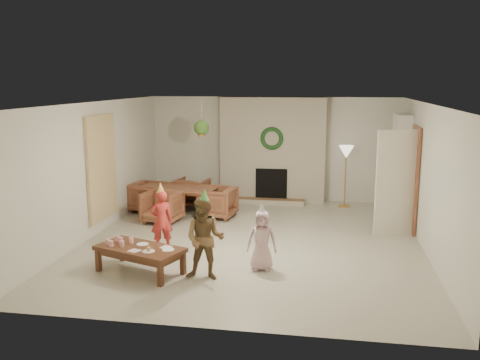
% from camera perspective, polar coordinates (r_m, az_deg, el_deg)
% --- Properties ---
extents(floor, '(7.00, 7.00, 0.00)m').
position_cam_1_polar(floor, '(9.67, 1.36, -6.62)').
color(floor, '#B7B29E').
rests_on(floor, ground).
extents(ceiling, '(7.00, 7.00, 0.00)m').
position_cam_1_polar(ceiling, '(9.23, 1.43, 8.35)').
color(ceiling, white).
rests_on(ceiling, wall_back).
extents(wall_back, '(7.00, 0.00, 7.00)m').
position_cam_1_polar(wall_back, '(12.80, 3.66, 3.40)').
color(wall_back, silver).
rests_on(wall_back, floor).
extents(wall_front, '(7.00, 0.00, 7.00)m').
position_cam_1_polar(wall_front, '(6.01, -3.44, -5.10)').
color(wall_front, silver).
rests_on(wall_front, floor).
extents(wall_left, '(0.00, 7.00, 7.00)m').
position_cam_1_polar(wall_left, '(10.23, -15.47, 1.16)').
color(wall_left, silver).
rests_on(wall_left, floor).
extents(wall_right, '(0.00, 7.00, 7.00)m').
position_cam_1_polar(wall_right, '(9.42, 19.76, 0.11)').
color(wall_right, silver).
rests_on(wall_right, floor).
extents(fireplace_mass, '(2.50, 0.40, 2.50)m').
position_cam_1_polar(fireplace_mass, '(12.60, 3.56, 3.29)').
color(fireplace_mass, '#602819').
rests_on(fireplace_mass, floor).
extents(fireplace_hearth, '(1.60, 0.30, 0.12)m').
position_cam_1_polar(fireplace_hearth, '(12.48, 3.33, -2.35)').
color(fireplace_hearth, brown).
rests_on(fireplace_hearth, floor).
extents(fireplace_firebox, '(0.75, 0.12, 0.75)m').
position_cam_1_polar(fireplace_firebox, '(12.56, 3.43, -0.44)').
color(fireplace_firebox, black).
rests_on(fireplace_firebox, floor).
extents(fireplace_wreath, '(0.54, 0.10, 0.54)m').
position_cam_1_polar(fireplace_wreath, '(12.34, 3.47, 4.53)').
color(fireplace_wreath, '#173F1B').
rests_on(fireplace_wreath, fireplace_mass).
extents(floor_lamp_base, '(0.27, 0.27, 0.03)m').
position_cam_1_polar(floor_lamp_base, '(12.47, 11.26, -2.76)').
color(floor_lamp_base, gold).
rests_on(floor_lamp_base, floor).
extents(floor_lamp_post, '(0.03, 0.03, 1.28)m').
position_cam_1_polar(floor_lamp_post, '(12.34, 11.37, 0.17)').
color(floor_lamp_post, gold).
rests_on(floor_lamp_post, floor).
extents(floor_lamp_shade, '(0.34, 0.34, 0.28)m').
position_cam_1_polar(floor_lamp_shade, '(12.24, 11.47, 3.01)').
color(floor_lamp_shade, beige).
rests_on(floor_lamp_shade, floor_lamp_post).
extents(bookshelf_carcass, '(0.30, 1.00, 2.20)m').
position_cam_1_polar(bookshelf_carcass, '(11.67, 17.02, 1.48)').
color(bookshelf_carcass, white).
rests_on(bookshelf_carcass, floor).
extents(bookshelf_shelf_a, '(0.30, 0.92, 0.03)m').
position_cam_1_polar(bookshelf_shelf_a, '(11.78, 16.75, -1.64)').
color(bookshelf_shelf_a, white).
rests_on(bookshelf_shelf_a, bookshelf_carcass).
extents(bookshelf_shelf_b, '(0.30, 0.92, 0.03)m').
position_cam_1_polar(bookshelf_shelf_b, '(11.70, 16.86, 0.28)').
color(bookshelf_shelf_b, white).
rests_on(bookshelf_shelf_b, bookshelf_carcass).
extents(bookshelf_shelf_c, '(0.30, 0.92, 0.03)m').
position_cam_1_polar(bookshelf_shelf_c, '(11.64, 16.97, 2.21)').
color(bookshelf_shelf_c, white).
rests_on(bookshelf_shelf_c, bookshelf_carcass).
extents(bookshelf_shelf_d, '(0.30, 0.92, 0.03)m').
position_cam_1_polar(bookshelf_shelf_d, '(11.59, 17.07, 4.17)').
color(bookshelf_shelf_d, white).
rests_on(bookshelf_shelf_d, bookshelf_carcass).
extents(books_row_lower, '(0.20, 0.40, 0.24)m').
position_cam_1_polar(books_row_lower, '(11.60, 16.78, -1.12)').
color(books_row_lower, maroon).
rests_on(books_row_lower, bookshelf_shelf_a).
extents(books_row_mid, '(0.20, 0.44, 0.24)m').
position_cam_1_polar(books_row_mid, '(11.73, 16.77, 1.00)').
color(books_row_mid, teal).
rests_on(books_row_mid, bookshelf_shelf_b).
extents(books_row_upper, '(0.20, 0.36, 0.22)m').
position_cam_1_polar(books_row_upper, '(11.52, 16.96, 2.78)').
color(books_row_upper, '#B47D26').
rests_on(books_row_upper, bookshelf_shelf_c).
extents(door_frame, '(0.05, 0.86, 2.04)m').
position_cam_1_polar(door_frame, '(10.62, 18.37, 0.09)').
color(door_frame, brown).
rests_on(door_frame, floor).
extents(door_leaf, '(0.77, 0.32, 2.00)m').
position_cam_1_polar(door_leaf, '(10.20, 16.57, -0.35)').
color(door_leaf, beige).
rests_on(door_leaf, floor).
extents(curtain_panel, '(0.06, 1.20, 2.00)m').
position_cam_1_polar(curtain_panel, '(10.39, -14.81, 1.34)').
color(curtain_panel, beige).
rests_on(curtain_panel, wall_left).
extents(dining_table, '(1.82, 1.20, 0.60)m').
position_cam_1_polar(dining_table, '(11.57, -6.76, -2.23)').
color(dining_table, brown).
rests_on(dining_table, floor).
extents(dining_chair_near, '(0.81, 0.83, 0.66)m').
position_cam_1_polar(dining_chair_near, '(10.92, -8.45, -2.90)').
color(dining_chair_near, brown).
rests_on(dining_chair_near, floor).
extents(dining_chair_far, '(0.81, 0.83, 0.66)m').
position_cam_1_polar(dining_chair_far, '(12.23, -5.26, -1.35)').
color(dining_chair_far, brown).
rests_on(dining_chair_far, floor).
extents(dining_chair_left, '(0.83, 0.81, 0.66)m').
position_cam_1_polar(dining_chair_left, '(11.90, -10.01, -1.81)').
color(dining_chair_left, brown).
rests_on(dining_chair_left, floor).
extents(dining_chair_right, '(0.83, 0.81, 0.66)m').
position_cam_1_polar(dining_chair_right, '(11.20, -2.46, -2.44)').
color(dining_chair_right, brown).
rests_on(dining_chair_right, floor).
extents(hanging_plant_cord, '(0.01, 0.01, 0.70)m').
position_cam_1_polar(hanging_plant_cord, '(10.97, -4.22, 6.89)').
color(hanging_plant_cord, tan).
rests_on(hanging_plant_cord, ceiling).
extents(hanging_plant_pot, '(0.16, 0.16, 0.12)m').
position_cam_1_polar(hanging_plant_pot, '(11.00, -4.19, 5.07)').
color(hanging_plant_pot, brown).
rests_on(hanging_plant_pot, hanging_plant_cord).
extents(hanging_plant_foliage, '(0.32, 0.32, 0.32)m').
position_cam_1_polar(hanging_plant_foliage, '(10.99, -4.20, 5.69)').
color(hanging_plant_foliage, '#2C501A').
rests_on(hanging_plant_foliage, hanging_plant_pot).
extents(coffee_table_top, '(1.48, 1.09, 0.06)m').
position_cam_1_polar(coffee_table_top, '(8.16, -10.82, -7.36)').
color(coffee_table_top, '#562F1C').
rests_on(coffee_table_top, floor).
extents(coffee_table_apron, '(1.35, 0.96, 0.08)m').
position_cam_1_polar(coffee_table_apron, '(8.18, -10.80, -7.84)').
color(coffee_table_apron, '#562F1C').
rests_on(coffee_table_apron, floor).
extents(coffee_leg_fl, '(0.09, 0.09, 0.35)m').
position_cam_1_polar(coffee_leg_fl, '(8.43, -15.12, -8.41)').
color(coffee_leg_fl, '#562F1C').
rests_on(coffee_leg_fl, floor).
extents(coffee_leg_fr, '(0.09, 0.09, 0.35)m').
position_cam_1_polar(coffee_leg_fr, '(7.66, -8.64, -10.12)').
color(coffee_leg_fr, '#562F1C').
rests_on(coffee_leg_fr, floor).
extents(coffee_leg_bl, '(0.09, 0.09, 0.35)m').
position_cam_1_polar(coffee_leg_bl, '(8.80, -12.61, -7.48)').
color(coffee_leg_bl, '#562F1C').
rests_on(coffee_leg_bl, floor).
extents(coffee_leg_br, '(0.09, 0.09, 0.35)m').
position_cam_1_polar(coffee_leg_br, '(8.06, -6.21, -8.98)').
color(coffee_leg_br, '#562F1C').
rests_on(coffee_leg_br, floor).
extents(cup_a, '(0.09, 0.09, 0.09)m').
position_cam_1_polar(cup_a, '(8.36, -14.20, -6.50)').
color(cup_a, white).
rests_on(cup_a, coffee_table_top).
extents(cup_b, '(0.09, 0.09, 0.09)m').
position_cam_1_polar(cup_b, '(8.50, -13.23, -6.17)').
color(cup_b, white).
rests_on(cup_b, coffee_table_top).
extents(cup_c, '(0.09, 0.09, 0.09)m').
position_cam_1_polar(cup_c, '(8.24, -13.83, -6.73)').
color(cup_c, white).
rests_on(cup_c, coffee_table_top).
extents(cup_d, '(0.09, 0.09, 0.09)m').
position_cam_1_polar(cup_d, '(8.38, -12.86, -6.39)').
color(cup_d, white).
rests_on(cup_d, coffee_table_top).
extents(cup_e, '(0.09, 0.09, 0.09)m').
position_cam_1_polar(cup_e, '(8.21, -12.71, -6.77)').
color(cup_e, white).
rests_on(cup_e, coffee_table_top).
extents(cup_f, '(0.09, 0.09, 0.09)m').
position_cam_1_polar(cup_f, '(8.35, -11.75, -6.42)').
color(cup_f, white).
rests_on(cup_f, coffee_table_top).
extents(plate_a, '(0.24, 0.24, 0.01)m').
position_cam_1_polar(plate_a, '(8.27, -10.54, -6.85)').
color(plate_a, white).
rests_on(plate_a, coffee_table_top).
extents(plate_b, '(0.24, 0.24, 0.01)m').
position_cam_1_polar(plate_b, '(7.91, -9.90, -7.64)').
color(plate_b, white).
rests_on(plate_b, coffee_table_top).
extents(plate_c, '(0.24, 0.24, 0.01)m').
position_cam_1_polar(plate_c, '(7.94, -7.81, -7.51)').
color(plate_c, white).
rests_on(plate_c, coffee_table_top).
extents(food_scoop, '(0.09, 0.09, 0.07)m').
position_cam_1_polar(food_scoop, '(7.90, -9.91, -7.36)').
color(food_scoop, tan).
rests_on(food_scoop, plate_b).
extents(napkin_left, '(0.20, 0.20, 0.01)m').
position_cam_1_polar(napkin_left, '(7.98, -11.41, -7.53)').
color(napkin_left, '#F9B7C1').
rests_on(napkin_left, coffee_table_top).
extents(napkin_right, '(0.20, 0.20, 0.01)m').
position_cam_1_polar(napkin_right, '(8.06, -8.03, -7.24)').
color(napkin_right, '#F9B7C1').
rests_on(napkin_right, coffee_table_top).
extents(child_red, '(0.46, 0.40, 1.05)m').
position_cam_1_polar(child_red, '(9.13, -8.53, -4.36)').
color(child_red, red).
rests_on(child_red, floor).
extents(party_hat_red, '(0.16, 0.16, 0.20)m').
position_cam_1_polar(party_hat_red, '(9.00, -8.63, -0.85)').
color(party_hat_red, '#DDE84D').
rests_on(party_hat_red, child_red).
extents(child_plaid, '(0.60, 0.47, 1.23)m').
position_cam_1_polar(child_plaid, '(7.72, -3.84, -6.39)').
color(child_plaid, maroon).
rests_on(child_plaid, floor).
extents(party_hat_plaid, '(0.19, 0.19, 0.20)m').
position_cam_1_polar(party_hat_plaid, '(7.56, -3.90, -1.62)').
color(party_hat_plaid, '#4A9F44').
rests_on(party_hat_plaid, child_plaid).
extents(child_pink, '(0.48, 0.34, 0.94)m').
position_cam_1_polar(child_pink, '(8.12, 2.37, -6.57)').
color(child_pink, '#CEA5AB').
rests_on(child_pink, floor).
extents(party_hat_pink, '(0.13, 0.13, 0.17)m').
position_cam_1_polar(party_hat_pink, '(7.98, 2.40, -3.10)').
color(party_hat_pink, '#B3B5BA').
rests_on(party_hat_pink, child_pink).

